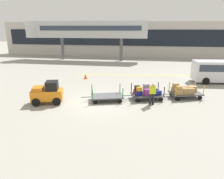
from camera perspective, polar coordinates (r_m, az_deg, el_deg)
ground_plane at (r=15.45m, az=-4.24°, el=-3.30°), size 120.00×120.00×0.00m
apron_lead_line at (r=24.36m, az=9.27°, el=3.83°), size 15.97×2.62×0.01m
terminal_building at (r=40.30m, az=4.75°, el=13.26°), size 48.24×2.51×6.15m
jet_bridge at (r=35.85m, az=-8.49°, el=15.51°), size 20.01×3.00×6.13m
baggage_tug at (r=15.58m, az=-16.82°, el=-0.90°), size 2.33×1.73×1.58m
baggage_cart_lead at (r=15.52m, az=-1.40°, el=-1.82°), size 3.08×2.00×1.10m
baggage_cart_middle at (r=16.01m, az=9.18°, el=-0.78°), size 3.08×2.00×1.10m
baggage_cart_tail at (r=17.07m, az=18.80°, el=-0.35°), size 3.08×2.00×1.10m
baggage_handler at (r=14.80m, az=10.70°, el=-0.91°), size 0.48×0.49×1.56m
shuttle_van at (r=22.97m, az=26.78°, el=4.67°), size 4.97×2.37×2.10m
safety_cone_near at (r=22.35m, az=-7.06°, el=3.52°), size 0.36×0.36×0.55m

